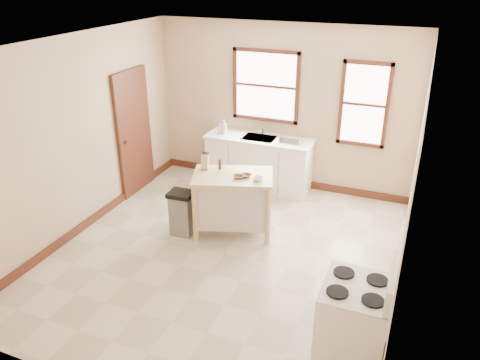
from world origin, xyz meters
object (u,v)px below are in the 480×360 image
object	(u,v)px
dish_rack	(291,140)
pepper_grinder	(220,164)
soap_bottle_b	(221,128)
trash_bin	(182,213)
bowl_a	(238,177)
bowl_c	(258,179)
gas_stove	(354,312)
soap_bottle_a	(224,127)
bowl_b	(246,175)
knife_block	(205,162)
kitchen_island	(233,204)

from	to	relation	value
dish_rack	pepper_grinder	bearing A→B (deg)	-96.36
soap_bottle_b	trash_bin	xyz separation A→B (m)	(0.23, -1.91, -0.67)
bowl_a	bowl_c	world-z (taller)	bowl_c
bowl_a	gas_stove	xyz separation A→B (m)	(1.93, -1.75, -0.37)
bowl_a	trash_bin	distance (m)	1.02
soap_bottle_a	gas_stove	distance (m)	4.44
soap_bottle_b	pepper_grinder	distance (m)	1.58
gas_stove	trash_bin	bearing A→B (deg)	151.32
soap_bottle_a	bowl_a	xyz separation A→B (m)	(0.92, -1.61, -0.11)
dish_rack	bowl_c	bearing A→B (deg)	-72.65
gas_stove	bowl_c	bearing A→B (deg)	132.83
soap_bottle_b	bowl_c	bearing A→B (deg)	-52.60
dish_rack	bowl_b	bearing A→B (deg)	-79.81
bowl_b	bowl_c	xyz separation A→B (m)	(0.20, -0.06, 0.01)
knife_block	soap_bottle_b	bearing A→B (deg)	95.12
dish_rack	soap_bottle_b	bearing A→B (deg)	-161.88
soap_bottle_a	gas_stove	size ratio (longest dim) A/B	0.22
gas_stove	soap_bottle_b	bearing A→B (deg)	130.88
soap_bottle_b	bowl_b	world-z (taller)	soap_bottle_b
bowl_b	soap_bottle_b	bearing A→B (deg)	124.98
bowl_a	trash_bin	xyz separation A→B (m)	(-0.77, -0.28, -0.60)
soap_bottle_b	trash_bin	world-z (taller)	soap_bottle_b
dish_rack	knife_block	xyz separation A→B (m)	(-0.85, -1.53, 0.05)
bowl_c	gas_stove	bearing A→B (deg)	-47.17
bowl_b	gas_stove	bearing A→B (deg)	-44.84
kitchen_island	gas_stove	xyz separation A→B (m)	(2.04, -1.81, 0.11)
dish_rack	bowl_b	xyz separation A→B (m)	(-0.20, -1.56, -0.03)
trash_bin	gas_stove	size ratio (longest dim) A/B	0.60
soap_bottle_a	pepper_grinder	bearing A→B (deg)	-61.73
bowl_b	bowl_c	bearing A→B (deg)	-15.83
soap_bottle_b	trash_bin	size ratio (longest dim) A/B	0.26
dish_rack	kitchen_island	size ratio (longest dim) A/B	0.33
soap_bottle_b	dish_rack	bearing A→B (deg)	-0.45
soap_bottle_b	knife_block	bearing A→B (deg)	-75.24
kitchen_island	bowl_a	distance (m)	0.49
kitchen_island	bowl_c	bearing A→B (deg)	-23.10
knife_block	gas_stove	bearing A→B (deg)	-47.69
pepper_grinder	bowl_b	distance (m)	0.46
soap_bottle_b	pepper_grinder	world-z (taller)	soap_bottle_b
bowl_a	gas_stove	size ratio (longest dim) A/B	0.14
pepper_grinder	bowl_b	world-z (taller)	pepper_grinder
pepper_grinder	gas_stove	bearing A→B (deg)	-40.22
soap_bottle_b	knife_block	distance (m)	1.57
soap_bottle_a	dish_rack	bearing A→B (deg)	8.44
bowl_b	trash_bin	size ratio (longest dim) A/B	0.21
soap_bottle_b	pepper_grinder	size ratio (longest dim) A/B	1.19
trash_bin	gas_stove	distance (m)	3.09
gas_stove	soap_bottle_a	bearing A→B (deg)	130.25
soap_bottle_a	soap_bottle_b	xyz separation A→B (m)	(-0.08, 0.02, -0.04)
bowl_c	dish_rack	bearing A→B (deg)	89.96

